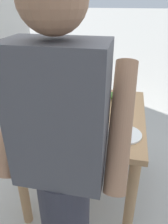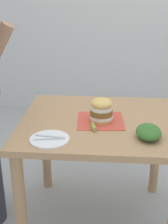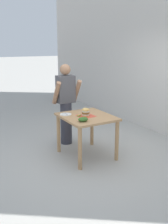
% 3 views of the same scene
% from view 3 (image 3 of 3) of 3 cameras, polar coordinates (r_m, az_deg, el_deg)
% --- Properties ---
extents(ground_plane, '(80.00, 80.00, 0.00)m').
position_cam_3_polar(ground_plane, '(5.11, 0.56, -9.44)').
color(ground_plane, '#ADAAA3').
extents(patio_table, '(0.88, 1.00, 0.79)m').
position_cam_3_polar(patio_table, '(4.88, 0.58, -2.38)').
color(patio_table, tan).
rests_on(patio_table, ground).
extents(serving_paper, '(0.30, 0.30, 0.00)m').
position_cam_3_polar(serving_paper, '(4.83, 0.44, -0.85)').
color(serving_paper, '#D64C38').
rests_on(serving_paper, patio_table).
extents(sandwich, '(0.14, 0.14, 0.19)m').
position_cam_3_polar(sandwich, '(4.80, 0.37, 0.01)').
color(sandwich, '#E5B25B').
rests_on(sandwich, serving_paper).
extents(pickle_spear, '(0.09, 0.04, 0.02)m').
position_cam_3_polar(pickle_spear, '(4.80, -1.07, -0.78)').
color(pickle_spear, '#8EA83D').
rests_on(pickle_spear, serving_paper).
extents(side_plate_with_forks, '(0.22, 0.22, 0.02)m').
position_cam_3_polar(side_plate_with_forks, '(4.93, -4.00, -0.50)').
color(side_plate_with_forks, white).
rests_on(side_plate_with_forks, patio_table).
extents(side_salad, '(0.18, 0.14, 0.07)m').
position_cam_3_polar(side_salad, '(4.49, -0.20, -1.59)').
color(side_salad, '#386B28').
rests_on(side_salad, patio_table).
extents(diner_across_table, '(0.55, 0.35, 1.69)m').
position_cam_3_polar(diner_across_table, '(5.47, -3.96, 1.94)').
color(diner_across_table, '#33333D').
rests_on(diner_across_table, ground).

